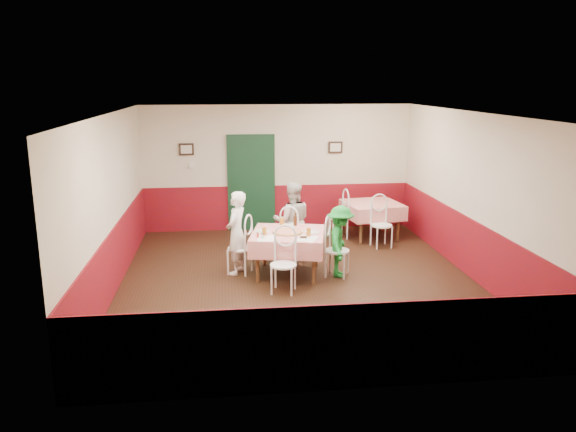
{
  "coord_description": "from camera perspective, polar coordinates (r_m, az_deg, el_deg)",
  "views": [
    {
      "loc": [
        -1.2,
        -8.93,
        3.3
      ],
      "look_at": [
        -0.13,
        0.33,
        1.05
      ],
      "focal_mm": 35.0,
      "sensor_mm": 36.0,
      "label": 1
    }
  ],
  "objects": [
    {
      "name": "plate_left",
      "position": [
        9.72,
        -2.65,
        -1.54
      ],
      "size": [
        0.3,
        0.3,
        0.01
      ],
      "primitive_type": "cylinder",
      "rotation": [
        0.0,
        0.0,
        -0.2
      ],
      "color": "white",
      "rests_on": "main_table"
    },
    {
      "name": "main_table",
      "position": [
        9.77,
        0.0,
        -3.85
      ],
      "size": [
        1.44,
        1.44,
        0.77
      ],
      "primitive_type": "cube",
      "rotation": [
        0.0,
        0.0,
        -0.2
      ],
      "color": "red",
      "rests_on": "ground"
    },
    {
      "name": "shaker_c",
      "position": [
        9.34,
        -3.08,
        -1.94
      ],
      "size": [
        0.04,
        0.04,
        0.09
      ],
      "primitive_type": "cylinder",
      "rotation": [
        0.0,
        0.0,
        -0.2
      ],
      "color": "#B23319",
      "rests_on": "main_table"
    },
    {
      "name": "shaker_b",
      "position": [
        9.25,
        -2.49,
        -2.09
      ],
      "size": [
        0.04,
        0.04,
        0.09
      ],
      "primitive_type": "cylinder",
      "rotation": [
        0.0,
        0.0,
        -0.2
      ],
      "color": "silver",
      "rests_on": "main_table"
    },
    {
      "name": "left_wall",
      "position": [
        9.3,
        -17.58,
        1.15
      ],
      "size": [
        0.1,
        7.0,
        2.8
      ],
      "primitive_type": "cube",
      "color": "beige",
      "rests_on": "ground"
    },
    {
      "name": "diner_far",
      "position": [
        10.53,
        0.43,
        -0.52
      ],
      "size": [
        0.74,
        0.59,
        1.47
      ],
      "primitive_type": "imported",
      "rotation": [
        0.0,
        0.0,
        3.1
      ],
      "color": "gray",
      "rests_on": "ground"
    },
    {
      "name": "menu_right",
      "position": [
        9.28,
        1.98,
        -2.3
      ],
      "size": [
        0.44,
        0.49,
        0.0
      ],
      "primitive_type": "cube",
      "rotation": [
        0.0,
        0.0,
        -0.41
      ],
      "color": "white",
      "rests_on": "main_table"
    },
    {
      "name": "pizza",
      "position": [
        9.62,
        -0.04,
        -1.64
      ],
      "size": [
        0.58,
        0.58,
        0.03
      ],
      "primitive_type": "cylinder",
      "rotation": [
        0.0,
        0.0,
        -0.2
      ],
      "color": "#B74723",
      "rests_on": "main_table"
    },
    {
      "name": "thermostat",
      "position": [
        12.53,
        -9.76,
        5.11
      ],
      "size": [
        0.1,
        0.03,
        0.1
      ],
      "primitive_type": "cube",
      "color": "white",
      "rests_on": "back_wall"
    },
    {
      "name": "plate_far",
      "position": [
        10.08,
        0.22,
        -0.97
      ],
      "size": [
        0.3,
        0.3,
        0.01
      ],
      "primitive_type": "cylinder",
      "rotation": [
        0.0,
        0.0,
        -0.2
      ],
      "color": "white",
      "rests_on": "main_table"
    },
    {
      "name": "glass_b",
      "position": [
        9.42,
        2.1,
        -1.65
      ],
      "size": [
        0.09,
        0.09,
        0.14
      ],
      "primitive_type": "cylinder",
      "rotation": [
        0.0,
        0.0,
        -0.2
      ],
      "color": "#BF7219",
      "rests_on": "main_table"
    },
    {
      "name": "glass_c",
      "position": [
        10.07,
        -0.61,
        -0.61
      ],
      "size": [
        0.09,
        0.09,
        0.15
      ],
      "primitive_type": "cylinder",
      "rotation": [
        0.0,
        0.0,
        -0.2
      ],
      "color": "#BF7219",
      "rests_on": "main_table"
    },
    {
      "name": "back_wall",
      "position": [
        12.63,
        -1.06,
        4.91
      ],
      "size": [
        6.0,
        0.1,
        2.8
      ],
      "primitive_type": "cube",
      "color": "beige",
      "rests_on": "ground"
    },
    {
      "name": "chair_far",
      "position": [
        10.56,
        0.4,
        -2.09
      ],
      "size": [
        0.56,
        0.56,
        0.9
      ],
      "primitive_type": null,
      "rotation": [
        0.0,
        0.0,
        2.71
      ],
      "color": "white",
      "rests_on": "ground"
    },
    {
      "name": "chair_near",
      "position": [
        8.94,
        -0.48,
        -5.02
      ],
      "size": [
        0.52,
        0.52,
        0.9
      ],
      "primitive_type": null,
      "rotation": [
        0.0,
        0.0,
        -0.29
      ],
      "color": "white",
      "rests_on": "ground"
    },
    {
      "name": "picture_left",
      "position": [
        12.49,
        -10.28,
        6.69
      ],
      "size": [
        0.32,
        0.03,
        0.26
      ],
      "primitive_type": "cube",
      "color": "black",
      "rests_on": "back_wall"
    },
    {
      "name": "chair_second_b",
      "position": [
        11.52,
        9.5,
        -0.95
      ],
      "size": [
        0.48,
        0.48,
        0.9
      ],
      "primitive_type": null,
      "rotation": [
        0.0,
        0.0,
        0.14
      ],
      "color": "white",
      "rests_on": "ground"
    },
    {
      "name": "diner_right",
      "position": [
        9.66,
        5.33,
        -2.59
      ],
      "size": [
        0.65,
        0.89,
        1.24
      ],
      "primitive_type": "imported",
      "rotation": [
        0.0,
        0.0,
        1.31
      ],
      "color": "gray",
      "rests_on": "ground"
    },
    {
      "name": "menu_left",
      "position": [
        9.31,
        -2.23,
        -2.26
      ],
      "size": [
        0.32,
        0.42,
        0.0
      ],
      "primitive_type": "cube",
      "rotation": [
        0.0,
        0.0,
        -0.06
      ],
      "color": "white",
      "rests_on": "main_table"
    },
    {
      "name": "door",
      "position": [
        12.6,
        -3.75,
        3.25
      ],
      "size": [
        0.96,
        0.06,
        2.1
      ],
      "primitive_type": "cube",
      "color": "black",
      "rests_on": "ground"
    },
    {
      "name": "wainscot_front",
      "position": [
        6.24,
        5.39,
        -13.15
      ],
      "size": [
        6.0,
        0.03,
        1.0
      ],
      "primitive_type": "cube",
      "color": "maroon",
      "rests_on": "ground"
    },
    {
      "name": "floor",
      "position": [
        9.6,
        1.02,
        -6.54
      ],
      "size": [
        7.0,
        7.0,
        0.0
      ],
      "primitive_type": "plane",
      "color": "black",
      "rests_on": "ground"
    },
    {
      "name": "diner_left",
      "position": [
        9.78,
        -5.26,
        -1.71
      ],
      "size": [
        0.53,
        0.63,
        1.46
      ],
      "primitive_type": "imported",
      "rotation": [
        0.0,
        0.0,
        -1.98
      ],
      "color": "gray",
      "rests_on": "ground"
    },
    {
      "name": "ceiling",
      "position": [
        9.02,
        1.1,
        10.39
      ],
      "size": [
        7.0,
        7.0,
        0.0
      ],
      "primitive_type": "plane",
      "color": "white",
      "rests_on": "back_wall"
    },
    {
      "name": "chair_right",
      "position": [
        9.71,
        5.01,
        -3.55
      ],
      "size": [
        0.56,
        0.56,
        0.9
      ],
      "primitive_type": null,
      "rotation": [
        0.0,
        0.0,
        1.14
      ],
      "color": "white",
      "rests_on": "ground"
    },
    {
      "name": "wallet",
      "position": [
        9.33,
        1.58,
        -2.16
      ],
      "size": [
        0.13,
        0.11,
        0.02
      ],
      "primitive_type": "cube",
      "rotation": [
        0.0,
        0.0,
        -0.2
      ],
      "color": "black",
      "rests_on": "main_table"
    },
    {
      "name": "chair_left",
      "position": [
        9.85,
        -4.94,
        -3.29
      ],
      "size": [
        0.55,
        0.55,
        0.9
      ],
      "primitive_type": null,
      "rotation": [
        0.0,
        0.0,
        -1.98
      ],
      "color": "white",
      "rests_on": "ground"
    },
    {
      "name": "beer_bottle",
      "position": [
        10.03,
        0.74,
        -0.44
      ],
      "size": [
        0.07,
        0.07,
        0.22
      ],
      "primitive_type": "cylinder",
      "rotation": [
        0.0,
        0.0,
        -0.2
      ],
      "color": "#381C0A",
      "rests_on": "main_table"
    },
    {
      "name": "wainscot_back",
      "position": [
        12.78,
        -1.04,
        0.91
      ],
      "size": [
        6.0,
        0.03,
        1.0
      ],
      "primitive_type": "cube",
      "color": "maroon",
      "rests_on": "ground"
    },
    {
      "name": "chair_second_a",
      "position": [
        12.04,
        5.09,
        -0.17
      ],
      "size": [
        0.48,
        0.48,
        0.9
      ],
      "primitive_type": null,
      "rotation": [
        0.0,
        0.0,
        -1.43
      ],
      "color": "white",
      "rests_on": "ground"
    },
    {
      "name": "glass_a",
      "position": [
        9.45,
        -2.42,
        -1.6
      ],
      "size": [
        0.09,
        0.09,
        0.14
      ],
      "primitive_type": "cylinder",
      "rotation": [
        0.0,
        0.0,
        -0.2
      ],
      "color": "#BF7219",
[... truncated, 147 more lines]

